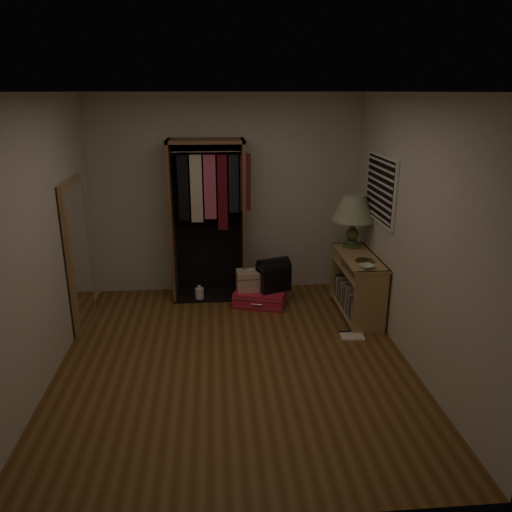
% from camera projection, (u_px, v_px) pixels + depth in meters
% --- Properties ---
extents(ground, '(4.00, 4.00, 0.00)m').
position_uv_depth(ground, '(235.00, 361.00, 5.07)').
color(ground, brown).
rests_on(ground, ground).
extents(room_walls, '(3.52, 4.02, 2.60)m').
position_uv_depth(room_walls, '(240.00, 216.00, 4.65)').
color(room_walls, beige).
rests_on(room_walls, ground).
extents(console_bookshelf, '(0.42, 1.12, 0.75)m').
position_uv_depth(console_bookshelf, '(357.00, 283.00, 6.05)').
color(console_bookshelf, '#A88151').
rests_on(console_bookshelf, ground).
extents(open_wardrobe, '(1.02, 0.50, 2.05)m').
position_uv_depth(open_wardrobe, '(210.00, 206.00, 6.35)').
color(open_wardrobe, brown).
rests_on(open_wardrobe, ground).
extents(floor_mirror, '(0.06, 0.80, 1.70)m').
position_uv_depth(floor_mirror, '(79.00, 255.00, 5.61)').
color(floor_mirror, '#9D774C').
rests_on(floor_mirror, ground).
extents(pink_suitcase, '(0.75, 0.63, 0.20)m').
position_uv_depth(pink_suitcase, '(260.00, 297.00, 6.38)').
color(pink_suitcase, red).
rests_on(pink_suitcase, ground).
extents(train_case, '(0.38, 0.27, 0.27)m').
position_uv_depth(train_case, '(251.00, 280.00, 6.34)').
color(train_case, '#C5B196').
rests_on(train_case, pink_suitcase).
extents(black_bag, '(0.45, 0.37, 0.42)m').
position_uv_depth(black_bag, '(273.00, 274.00, 6.30)').
color(black_bag, black).
rests_on(black_bag, pink_suitcase).
extents(table_lamp, '(0.67, 0.67, 0.66)m').
position_uv_depth(table_lamp, '(354.00, 209.00, 6.10)').
color(table_lamp, '#3E5027').
rests_on(table_lamp, console_bookshelf).
extents(brass_tray, '(0.28, 0.28, 0.01)m').
position_uv_depth(brass_tray, '(365.00, 261.00, 5.71)').
color(brass_tray, '#AF9243').
rests_on(brass_tray, console_bookshelf).
extents(ceramic_bowl, '(0.20, 0.20, 0.04)m').
position_uv_depth(ceramic_bowl, '(366.00, 266.00, 5.49)').
color(ceramic_bowl, '#B5D9B5').
rests_on(ceramic_bowl, console_bookshelf).
extents(white_jug, '(0.15, 0.15, 0.20)m').
position_uv_depth(white_jug, '(200.00, 294.00, 6.53)').
color(white_jug, white).
rests_on(white_jug, ground).
extents(floor_book, '(0.27, 0.22, 0.02)m').
position_uv_depth(floor_book, '(352.00, 335.00, 5.57)').
color(floor_book, '#F3E7CC').
rests_on(floor_book, ground).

